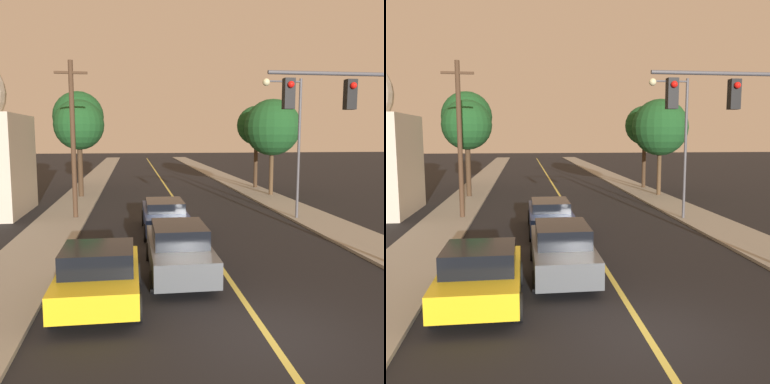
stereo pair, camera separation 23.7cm
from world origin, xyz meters
The scene contains 14 objects.
ground_plane centered at (0.00, 0.00, 0.00)m, with size 200.00×200.00×0.00m, color black.
road_surface centered at (0.00, 36.00, 0.01)m, with size 10.24×80.00×0.01m.
sidewalk_left centered at (-6.37, 36.00, 0.06)m, with size 2.50×80.00×0.12m.
sidewalk_right centered at (6.37, 36.00, 0.06)m, with size 2.50×80.00×0.12m.
car_near_lane_front centered at (-1.43, 4.41, 0.80)m, with size 1.91×4.94×1.60m.
car_near_lane_second centered at (-1.43, 10.15, 0.80)m, with size 1.92×5.17×1.47m.
car_outer_lane_front centered at (-3.69, 2.32, 0.78)m, with size 2.10×4.01×1.52m.
traffic_signal_mast centered at (4.13, 4.07, 4.56)m, with size 4.42×0.42×6.24m.
streetlamp_right centered at (4.99, 12.16, 4.60)m, with size 2.01×0.36×6.92m.
utility_pole_left centered at (-5.72, 13.84, 4.19)m, with size 1.60×0.24×7.82m.
tree_left_near centered at (-6.33, 21.68, 4.98)m, with size 3.39×3.39×6.59m.
tree_left_far centered at (-7.03, 27.51, 5.79)m, with size 4.05×4.05×7.71m.
tree_right_near centered at (6.93, 20.68, 4.84)m, with size 3.91×3.91×6.69m.
tree_right_far centered at (7.07, 25.03, 5.05)m, with size 3.10×3.10×6.52m.
Camera 1 is at (-2.81, -8.36, 4.25)m, focal length 40.00 mm.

